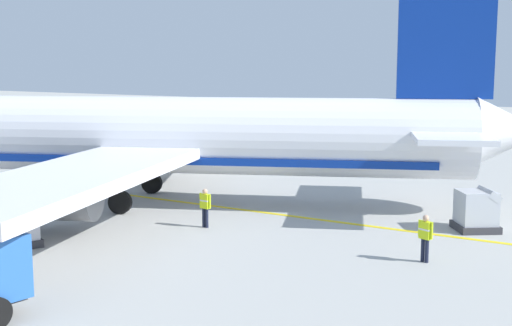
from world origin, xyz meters
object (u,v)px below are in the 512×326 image
crew_loader_left (205,205)px  cargo_container_mid (17,221)px  airliner_foreground (118,136)px  crew_marshaller (425,234)px  cargo_container_near (477,211)px

crew_loader_left → cargo_container_mid: bearing=144.2°
airliner_foreground → cargo_container_mid: (-8.45, -2.35, -2.40)m
crew_marshaller → crew_loader_left: bearing=88.5°
cargo_container_mid → crew_marshaller: cargo_container_mid is taller
cargo_container_mid → crew_marshaller: bearing=-67.2°
airliner_foreground → cargo_container_near: bearing=-79.1°
airliner_foreground → cargo_container_mid: 9.09m
crew_loader_left → cargo_container_near: bearing=-61.8°
airliner_foreground → cargo_container_mid: airliner_foreground is taller
crew_marshaller → crew_loader_left: (0.26, 9.77, -0.01)m
cargo_container_near → cargo_container_mid: (-11.74, 14.73, 0.13)m
cargo_container_near → crew_loader_left: size_ratio=1.37×
cargo_container_mid → crew_loader_left: cargo_container_mid is taller
crew_marshaller → crew_loader_left: crew_marshaller is taller
cargo_container_mid → crew_loader_left: 7.72m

